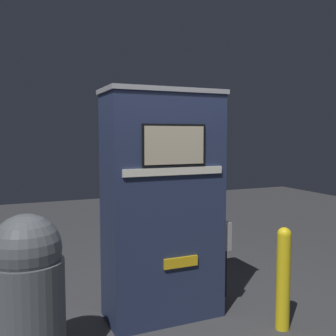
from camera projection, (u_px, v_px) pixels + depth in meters
ground_plane at (174, 327)px, 3.37m from camera, size 14.00×14.00×0.00m
gas_pump at (163, 205)px, 3.52m from camera, size 1.12×0.54×2.04m
safety_bollard at (283, 276)px, 3.31m from camera, size 0.12×0.12×0.88m
trash_bin at (27, 291)px, 2.74m from camera, size 0.51×0.51×1.10m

